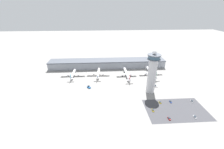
{
  "coord_description": "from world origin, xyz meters",
  "views": [
    {
      "loc": [
        -7.2,
        -180.3,
        101.37
      ],
      "look_at": [
        5.38,
        23.52,
        6.53
      ],
      "focal_mm": 24.0,
      "sensor_mm": 36.0,
      "label": 1
    }
  ],
  "objects_px": {
    "service_truck_catering": "(155,86)",
    "car_grey_coupe": "(192,101)",
    "service_truck_fuel": "(152,77)",
    "car_white_wagon": "(171,102)",
    "airplane_gate_alpha": "(73,74)",
    "airplane_gate_bravo": "(98,73)",
    "car_black_suv": "(169,118)",
    "car_yellow_taxi": "(160,102)",
    "airplane_gate_delta": "(151,72)",
    "airplane_gate_charlie": "(127,74)",
    "car_red_hatchback": "(195,117)",
    "control_tower": "(152,72)",
    "car_maroon_suv": "(153,110)",
    "service_truck_baggage": "(89,87)"
  },
  "relations": [
    {
      "from": "airplane_gate_alpha",
      "to": "car_yellow_taxi",
      "type": "xyz_separation_m",
      "value": [
        111.09,
        -76.76,
        -3.35
      ]
    },
    {
      "from": "airplane_gate_charlie",
      "to": "car_black_suv",
      "type": "height_order",
      "value": "airplane_gate_charlie"
    },
    {
      "from": "car_yellow_taxi",
      "to": "airplane_gate_delta",
      "type": "bearing_deg",
      "value": 80.93
    },
    {
      "from": "airplane_gate_alpha",
      "to": "airplane_gate_delta",
      "type": "distance_m",
      "value": 123.01
    },
    {
      "from": "car_black_suv",
      "to": "car_white_wagon",
      "type": "bearing_deg",
      "value": 64.35
    },
    {
      "from": "car_white_wagon",
      "to": "service_truck_catering",
      "type": "bearing_deg",
      "value": 99.83
    },
    {
      "from": "control_tower",
      "to": "car_white_wagon",
      "type": "height_order",
      "value": "control_tower"
    },
    {
      "from": "service_truck_catering",
      "to": "car_grey_coupe",
      "type": "distance_m",
      "value": 48.76
    },
    {
      "from": "control_tower",
      "to": "car_yellow_taxi",
      "type": "xyz_separation_m",
      "value": [
        4.49,
        -24.67,
        -27.29
      ]
    },
    {
      "from": "car_black_suv",
      "to": "car_grey_coupe",
      "type": "relative_size",
      "value": 1.1
    },
    {
      "from": "car_black_suv",
      "to": "car_yellow_taxi",
      "type": "xyz_separation_m",
      "value": [
        0.62,
        26.81,
        -0.08
      ]
    },
    {
      "from": "control_tower",
      "to": "car_grey_coupe",
      "type": "relative_size",
      "value": 13.36
    },
    {
      "from": "car_yellow_taxi",
      "to": "car_white_wagon",
      "type": "bearing_deg",
      "value": 2.46
    },
    {
      "from": "service_truck_fuel",
      "to": "car_white_wagon",
      "type": "xyz_separation_m",
      "value": [
        2.06,
        -65.02,
        -0.33
      ]
    },
    {
      "from": "airplane_gate_bravo",
      "to": "car_red_hatchback",
      "type": "relative_size",
      "value": 7.81
    },
    {
      "from": "airplane_gate_delta",
      "to": "car_grey_coupe",
      "type": "bearing_deg",
      "value": -71.04
    },
    {
      "from": "control_tower",
      "to": "car_black_suv",
      "type": "relative_size",
      "value": 12.13
    },
    {
      "from": "airplane_gate_alpha",
      "to": "airplane_gate_bravo",
      "type": "xyz_separation_m",
      "value": [
        39.31,
        0.41,
        0.61
      ]
    },
    {
      "from": "control_tower",
      "to": "airplane_gate_charlie",
      "type": "relative_size",
      "value": 1.2
    },
    {
      "from": "airplane_gate_charlie",
      "to": "car_black_suv",
      "type": "bearing_deg",
      "value": -74.75
    },
    {
      "from": "car_black_suv",
      "to": "car_maroon_suv",
      "type": "distance_m",
      "value": 17.9
    },
    {
      "from": "service_truck_catering",
      "to": "service_truck_fuel",
      "type": "distance_m",
      "value": 28.85
    },
    {
      "from": "airplane_gate_charlie",
      "to": "car_grey_coupe",
      "type": "relative_size",
      "value": 11.14
    },
    {
      "from": "airplane_gate_charlie",
      "to": "car_grey_coupe",
      "type": "bearing_deg",
      "value": -47.88
    },
    {
      "from": "control_tower",
      "to": "service_truck_fuel",
      "type": "relative_size",
      "value": 8.52
    },
    {
      "from": "airplane_gate_delta",
      "to": "car_yellow_taxi",
      "type": "bearing_deg",
      "value": -99.07
    },
    {
      "from": "car_black_suv",
      "to": "car_red_hatchback",
      "type": "relative_size",
      "value": 0.97
    },
    {
      "from": "car_black_suv",
      "to": "car_white_wagon",
      "type": "xyz_separation_m",
      "value": [
        13.13,
        27.34,
        -0.08
      ]
    },
    {
      "from": "car_white_wagon",
      "to": "car_grey_coupe",
      "type": "relative_size",
      "value": 1.05
    },
    {
      "from": "car_black_suv",
      "to": "airplane_gate_charlie",
      "type": "bearing_deg",
      "value": 105.25
    },
    {
      "from": "service_truck_catering",
      "to": "control_tower",
      "type": "bearing_deg",
      "value": -130.84
    },
    {
      "from": "airplane_gate_delta",
      "to": "car_red_hatchback",
      "type": "xyz_separation_m",
      "value": [
        13.88,
        -100.75,
        -4.08
      ]
    },
    {
      "from": "car_black_suv",
      "to": "car_maroon_suv",
      "type": "relative_size",
      "value": 1.03
    },
    {
      "from": "service_truck_baggage",
      "to": "car_white_wagon",
      "type": "relative_size",
      "value": 1.43
    },
    {
      "from": "airplane_gate_delta",
      "to": "car_black_suv",
      "type": "height_order",
      "value": "airplane_gate_delta"
    },
    {
      "from": "airplane_gate_charlie",
      "to": "car_red_hatchback",
      "type": "height_order",
      "value": "airplane_gate_charlie"
    },
    {
      "from": "service_truck_catering",
      "to": "airplane_gate_charlie",
      "type": "bearing_deg",
      "value": 134.17
    },
    {
      "from": "car_white_wagon",
      "to": "car_yellow_taxi",
      "type": "distance_m",
      "value": 12.52
    },
    {
      "from": "car_black_suv",
      "to": "car_grey_coupe",
      "type": "xyz_separation_m",
      "value": [
        38.21,
        26.53,
        -0.01
      ]
    },
    {
      "from": "service_truck_catering",
      "to": "car_red_hatchback",
      "type": "bearing_deg",
      "value": -72.8
    },
    {
      "from": "car_red_hatchback",
      "to": "car_maroon_suv",
      "type": "xyz_separation_m",
      "value": [
        -38.3,
        12.78,
        -0.02
      ]
    },
    {
      "from": "airplane_gate_alpha",
      "to": "airplane_gate_bravo",
      "type": "height_order",
      "value": "airplane_gate_bravo"
    },
    {
      "from": "service_truck_baggage",
      "to": "car_black_suv",
      "type": "height_order",
      "value": "service_truck_baggage"
    },
    {
      "from": "airplane_gate_charlie",
      "to": "car_maroon_suv",
      "type": "bearing_deg",
      "value": -80.04
    },
    {
      "from": "service_truck_catering",
      "to": "car_yellow_taxi",
      "type": "distance_m",
      "value": 37.54
    },
    {
      "from": "airplane_gate_alpha",
      "to": "service_truck_fuel",
      "type": "bearing_deg",
      "value": -5.27
    },
    {
      "from": "service_truck_catering",
      "to": "car_white_wagon",
      "type": "distance_m",
      "value": 37.04
    },
    {
      "from": "car_maroon_suv",
      "to": "car_yellow_taxi",
      "type": "bearing_deg",
      "value": 47.02
    },
    {
      "from": "car_grey_coupe",
      "to": "car_black_suv",
      "type": "bearing_deg",
      "value": -145.23
    },
    {
      "from": "airplane_gate_delta",
      "to": "car_grey_coupe",
      "type": "xyz_separation_m",
      "value": [
        25.7,
        -74.8,
        -4.08
      ]
    }
  ]
}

